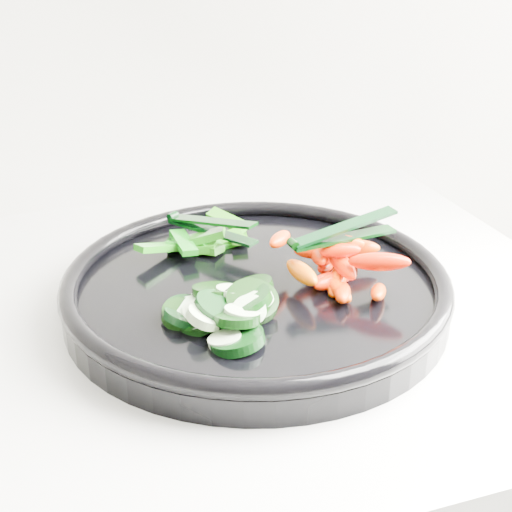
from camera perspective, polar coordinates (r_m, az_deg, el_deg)
name	(u,v)px	position (r m, az deg, el deg)	size (l,w,h in m)	color
veggie_tray	(256,288)	(0.69, 0.00, -2.58)	(0.45, 0.45, 0.04)	black
cucumber_pile	(218,310)	(0.63, -3.03, -4.33)	(0.12, 0.12, 0.04)	black
carrot_pile	(337,263)	(0.69, 6.49, -0.52)	(0.12, 0.14, 0.06)	#E55900
pepper_pile	(202,241)	(0.76, -4.36, 1.20)	(0.14, 0.10, 0.04)	#0F6509
tong_carrot	(341,233)	(0.68, 6.81, 1.82)	(0.11, 0.03, 0.02)	black
tong_pepper	(209,226)	(0.76, -3.77, 2.44)	(0.08, 0.10, 0.02)	black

